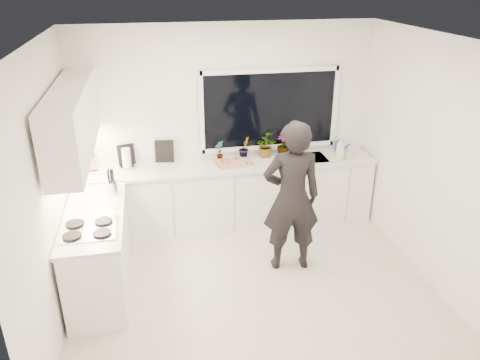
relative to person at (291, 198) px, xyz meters
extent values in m
cube|color=beige|center=(-0.51, -0.32, -0.92)|extent=(4.00, 3.50, 0.02)
cube|color=white|center=(-0.51, 1.44, 0.44)|extent=(4.00, 0.02, 2.70)
cube|color=white|center=(-2.52, -0.32, 0.44)|extent=(0.02, 3.50, 2.70)
cube|color=white|center=(1.50, -0.32, 0.44)|extent=(0.02, 3.50, 2.70)
cube|color=white|center=(-0.51, -0.32, 1.80)|extent=(4.00, 3.50, 0.02)
cube|color=black|center=(0.09, 1.40, 0.64)|extent=(1.80, 0.02, 1.00)
cube|color=white|center=(-0.51, 1.13, -0.47)|extent=(3.92, 0.58, 0.88)
cube|color=white|center=(-2.18, 0.03, -0.47)|extent=(0.58, 1.60, 0.88)
cube|color=silver|center=(-0.51, 1.12, -0.01)|extent=(3.94, 0.62, 0.04)
cube|color=silver|center=(-2.18, 0.03, -0.01)|extent=(0.62, 1.60, 0.04)
cube|color=white|center=(-2.30, 0.38, 0.94)|extent=(0.34, 2.10, 0.70)
cube|color=silver|center=(0.54, 1.13, -0.04)|extent=(0.58, 0.42, 0.14)
cylinder|color=silver|center=(0.54, 1.33, 0.12)|extent=(0.03, 0.03, 0.22)
cube|color=black|center=(-2.20, -0.32, 0.02)|extent=(0.56, 0.48, 0.03)
imported|color=black|center=(0.00, 0.00, 0.00)|extent=(0.70, 0.49, 1.83)
cube|color=silver|center=(-0.47, 1.10, 0.02)|extent=(0.52, 0.42, 0.03)
cube|color=red|center=(-0.47, 1.10, 0.04)|extent=(0.47, 0.37, 0.01)
cylinder|color=#1343B6|center=(1.10, 1.29, 0.07)|extent=(0.18, 0.18, 0.13)
cylinder|color=white|center=(-1.85, 1.23, 0.14)|extent=(0.12, 0.12, 0.26)
cube|color=#9B7048|center=(-2.28, 1.27, 0.12)|extent=(0.14, 0.12, 0.22)
cylinder|color=silver|center=(-2.00, 0.48, 0.09)|extent=(0.16, 0.16, 0.16)
cube|color=black|center=(-1.85, 1.37, 0.15)|extent=(0.22, 0.08, 0.28)
cube|color=black|center=(-1.35, 1.37, 0.16)|extent=(0.25, 0.06, 0.30)
imported|color=#26662D|center=(-0.62, 1.29, 0.14)|extent=(0.12, 0.16, 0.27)
imported|color=#26662D|center=(-0.28, 1.29, 0.16)|extent=(0.21, 0.21, 0.30)
imported|color=#26662D|center=(0.01, 1.29, 0.17)|extent=(0.33, 0.35, 0.32)
imported|color=#26662D|center=(0.27, 1.29, 0.16)|extent=(0.22, 0.22, 0.31)
imported|color=#D8BF66|center=(0.98, 0.98, 0.17)|extent=(0.18, 0.18, 0.33)
imported|color=#D8BF66|center=(1.11, 0.98, 0.09)|extent=(0.11, 0.11, 0.17)
camera|label=1|loc=(-1.51, -4.56, 2.37)|focal=35.00mm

